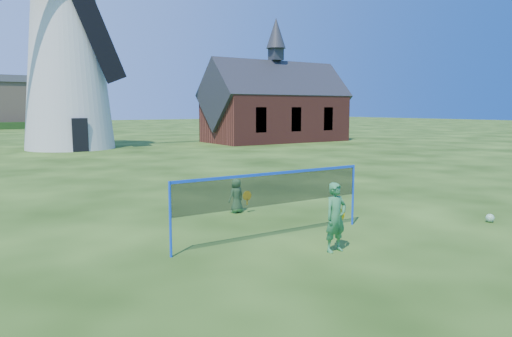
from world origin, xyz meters
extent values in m
plane|color=black|center=(0.00, 0.00, 0.00)|extent=(220.00, 220.00, 0.00)
cube|color=black|center=(1.42, 24.55, 1.15)|extent=(1.05, 0.13, 2.30)
cube|color=black|center=(1.42, 25.19, 5.23)|extent=(0.73, 0.13, 0.94)
cube|color=black|center=(1.42, 25.69, 8.58)|extent=(0.63, 0.13, 0.84)
cube|color=black|center=(2.94, 25.18, 8.35)|extent=(4.08, 0.10, 7.35)
cube|color=brown|center=(18.62, 25.79, 2.03)|extent=(12.20, 6.10, 4.07)
cube|color=#2D3035|center=(18.62, 25.79, 4.07)|extent=(12.81, 6.21, 6.21)
cube|color=#2D3035|center=(18.62, 25.79, 7.68)|extent=(1.02, 1.02, 1.02)
cone|color=#2D3035|center=(18.62, 25.79, 9.51)|extent=(1.73, 1.73, 2.64)
cube|color=black|center=(15.06, 22.79, 2.03)|extent=(1.02, 0.10, 2.03)
cube|color=black|center=(18.62, 22.79, 2.03)|extent=(1.02, 0.10, 2.03)
cube|color=black|center=(22.18, 22.79, 2.03)|extent=(1.02, 0.10, 2.03)
cylinder|color=blue|center=(-2.54, -0.58, 0.78)|extent=(0.05, 0.05, 1.55)
cylinder|color=blue|center=(2.46, -0.58, 0.78)|extent=(0.05, 0.05, 1.55)
cube|color=black|center=(-0.04, -0.58, 1.15)|extent=(5.00, 0.01, 0.70)
cube|color=blue|center=(-0.04, -0.58, 1.52)|extent=(5.00, 0.02, 0.06)
imported|color=#317C46|center=(0.51, -2.08, 0.73)|extent=(0.54, 0.36, 1.46)
cylinder|color=#E8B80C|center=(0.79, -1.90, 0.71)|extent=(0.28, 0.02, 0.28)
cube|color=#E8B80C|center=(0.79, -1.90, 0.54)|extent=(0.03, 0.02, 0.20)
imported|color=#468440|center=(0.67, 2.26, 0.49)|extent=(0.53, 0.40, 0.99)
cylinder|color=#E8B80C|center=(0.89, 2.04, 0.51)|extent=(0.28, 0.02, 0.28)
cube|color=#E8B80C|center=(0.89, 2.04, 0.34)|extent=(0.03, 0.02, 0.20)
sphere|color=green|center=(5.69, -2.36, 0.11)|extent=(0.22, 0.22, 0.22)
cube|color=tan|center=(2.71, 72.00, 3.36)|extent=(6.54, 8.00, 6.72)
cube|color=#4C4C54|center=(2.71, 72.00, 7.22)|extent=(6.84, 8.40, 1.00)
camera|label=1|loc=(-6.14, -9.33, 2.99)|focal=33.45mm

